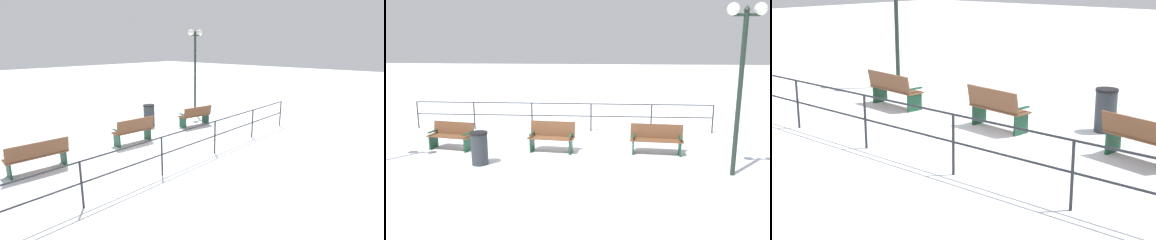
% 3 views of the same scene
% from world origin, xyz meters
% --- Properties ---
extents(ground_plane, '(80.00, 80.00, 0.00)m').
position_xyz_m(ground_plane, '(0.00, 0.00, 0.00)').
color(ground_plane, white).
rests_on(ground_plane, ground).
extents(bench_nearest, '(0.82, 1.56, 0.89)m').
position_xyz_m(bench_nearest, '(-0.06, -3.35, 0.47)').
color(bench_nearest, brown).
rests_on(bench_nearest, ground).
extents(bench_second, '(0.69, 1.53, 0.97)m').
position_xyz_m(bench_second, '(-0.03, 0.01, 0.50)').
color(bench_second, brown).
rests_on(bench_second, ground).
extents(bench_third, '(0.70, 1.70, 0.92)m').
position_xyz_m(bench_third, '(-0.05, 3.38, 0.48)').
color(bench_third, brown).
rests_on(bench_third, ground).
extents(lamppost_near, '(0.30, 0.95, 4.27)m').
position_xyz_m(lamppost_near, '(1.80, -5.41, 3.18)').
color(lamppost_near, '#1E2D23').
rests_on(lamppost_near, ground).
extents(waterfront_railing, '(0.05, 11.80, 1.12)m').
position_xyz_m(waterfront_railing, '(-2.85, 0.00, 0.76)').
color(waterfront_railing, '#26282D').
rests_on(waterfront_railing, ground).
extents(trash_bin, '(0.50, 0.50, 0.97)m').
position_xyz_m(trash_bin, '(1.40, -1.92, 0.49)').
color(trash_bin, '#2D3338').
rests_on(trash_bin, ground).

